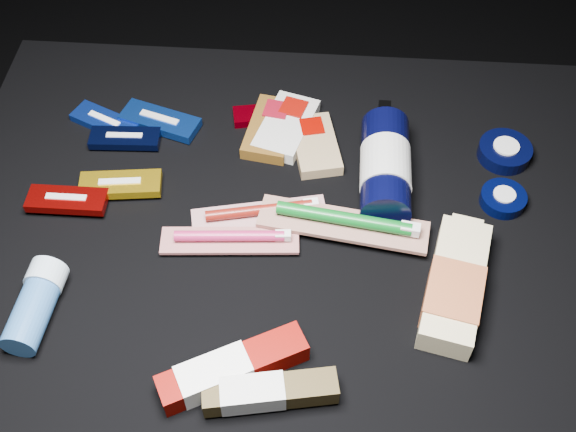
# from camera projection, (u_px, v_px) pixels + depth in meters

# --- Properties ---
(ground) EXTENTS (3.00, 3.00, 0.00)m
(ground) POSITION_uv_depth(u_px,v_px,m) (280.00, 357.00, 1.35)
(ground) COLOR black
(ground) RESTS_ON ground
(cloth_table) EXTENTS (0.98, 0.78, 0.40)m
(cloth_table) POSITION_uv_depth(u_px,v_px,m) (279.00, 301.00, 1.19)
(cloth_table) COLOR black
(cloth_table) RESTS_ON ground
(luna_bar_0) EXTENTS (0.12, 0.08, 0.01)m
(luna_bar_0) POSITION_uv_depth(u_px,v_px,m) (105.00, 122.00, 1.16)
(luna_bar_0) COLOR #102E9E
(luna_bar_0) RESTS_ON cloth_table
(luna_bar_1) EXTENTS (0.14, 0.08, 0.02)m
(luna_bar_1) POSITION_uv_depth(u_px,v_px,m) (160.00, 121.00, 1.15)
(luna_bar_1) COLOR navy
(luna_bar_1) RESTS_ON cloth_table
(luna_bar_2) EXTENTS (0.11, 0.05, 0.01)m
(luna_bar_2) POSITION_uv_depth(u_px,v_px,m) (125.00, 138.00, 1.13)
(luna_bar_2) COLOR black
(luna_bar_2) RESTS_ON cloth_table
(luna_bar_3) EXTENTS (0.12, 0.06, 0.02)m
(luna_bar_3) POSITION_uv_depth(u_px,v_px,m) (121.00, 184.00, 1.07)
(luna_bar_3) COLOR gold
(luna_bar_3) RESTS_ON cloth_table
(luna_bar_4) EXTENTS (0.11, 0.04, 0.02)m
(luna_bar_4) POSITION_uv_depth(u_px,v_px,m) (67.00, 200.00, 1.05)
(luna_bar_4) COLOR #850705
(luna_bar_4) RESTS_ON cloth_table
(clif_bar_0) EXTENTS (0.09, 0.14, 0.02)m
(clif_bar_0) POSITION_uv_depth(u_px,v_px,m) (272.00, 127.00, 1.15)
(clif_bar_0) COLOR brown
(clif_bar_0) RESTS_ON cloth_table
(clif_bar_1) EXTENTS (0.10, 0.15, 0.02)m
(clif_bar_1) POSITION_uv_depth(u_px,v_px,m) (287.00, 124.00, 1.15)
(clif_bar_1) COLOR silver
(clif_bar_1) RESTS_ON cloth_table
(clif_bar_2) EXTENTS (0.09, 0.13, 0.02)m
(clif_bar_2) POSITION_uv_depth(u_px,v_px,m) (315.00, 143.00, 1.13)
(clif_bar_2) COLOR #A1835B
(clif_bar_2) RESTS_ON cloth_table
(power_bar) EXTENTS (0.13, 0.06, 0.02)m
(power_bar) POSITION_uv_depth(u_px,v_px,m) (276.00, 114.00, 1.17)
(power_bar) COLOR #77000B
(power_bar) RESTS_ON cloth_table
(lotion_bottle) EXTENTS (0.08, 0.23, 0.07)m
(lotion_bottle) POSITION_uv_depth(u_px,v_px,m) (385.00, 167.00, 1.06)
(lotion_bottle) COLOR black
(lotion_bottle) RESTS_ON cloth_table
(cream_tin_upper) EXTENTS (0.08, 0.08, 0.03)m
(cream_tin_upper) POSITION_uv_depth(u_px,v_px,m) (505.00, 151.00, 1.11)
(cream_tin_upper) COLOR black
(cream_tin_upper) RESTS_ON cloth_table
(cream_tin_lower) EXTENTS (0.07, 0.07, 0.02)m
(cream_tin_lower) POSITION_uv_depth(u_px,v_px,m) (503.00, 199.00, 1.06)
(cream_tin_lower) COLOR black
(cream_tin_lower) RESTS_ON cloth_table
(bodywash_bottle) EXTENTS (0.11, 0.21, 0.04)m
(bodywash_bottle) POSITION_uv_depth(u_px,v_px,m) (455.00, 287.00, 0.95)
(bodywash_bottle) COLOR beige
(bodywash_bottle) RESTS_ON cloth_table
(deodorant_stick) EXTENTS (0.06, 0.13, 0.05)m
(deodorant_stick) POSITION_uv_depth(u_px,v_px,m) (35.00, 304.00, 0.93)
(deodorant_stick) COLOR #2F5F9A
(deodorant_stick) RESTS_ON cloth_table
(toothbrush_pack_0) EXTENTS (0.20, 0.09, 0.02)m
(toothbrush_pack_0) POSITION_uv_depth(u_px,v_px,m) (261.00, 213.00, 1.04)
(toothbrush_pack_0) COLOR silver
(toothbrush_pack_0) RESTS_ON cloth_table
(toothbrush_pack_1) EXTENTS (0.20, 0.06, 0.02)m
(toothbrush_pack_1) POSITION_uv_depth(u_px,v_px,m) (232.00, 238.00, 1.01)
(toothbrush_pack_1) COLOR #ACA4A1
(toothbrush_pack_1) RESTS_ON cloth_table
(toothbrush_pack_2) EXTENTS (0.25, 0.09, 0.03)m
(toothbrush_pack_2) POSITION_uv_depth(u_px,v_px,m) (346.00, 222.00, 1.01)
(toothbrush_pack_2) COLOR #B0A9A4
(toothbrush_pack_2) RESTS_ON cloth_table
(toothpaste_carton_red) EXTENTS (0.19, 0.12, 0.04)m
(toothpaste_carton_red) POSITION_uv_depth(u_px,v_px,m) (227.00, 370.00, 0.88)
(toothpaste_carton_red) COLOR #770500
(toothpaste_carton_red) RESTS_ON cloth_table
(toothpaste_carton_green) EXTENTS (0.17, 0.06, 0.03)m
(toothpaste_carton_green) POSITION_uv_depth(u_px,v_px,m) (264.00, 393.00, 0.86)
(toothpaste_carton_green) COLOR #3E3115
(toothpaste_carton_green) RESTS_ON cloth_table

